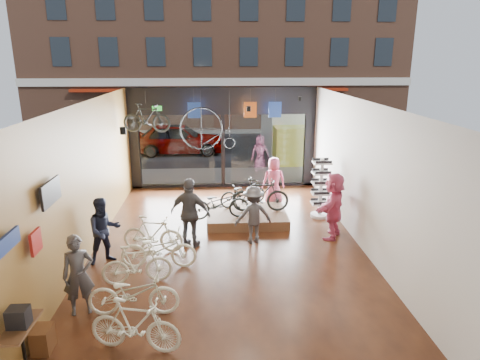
{
  "coord_description": "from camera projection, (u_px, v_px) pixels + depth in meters",
  "views": [
    {
      "loc": [
        -0.3,
        -10.02,
        4.82
      ],
      "look_at": [
        0.38,
        1.4,
        1.55
      ],
      "focal_mm": 32.0,
      "sensor_mm": 36.0,
      "label": 1
    }
  ],
  "objects": [
    {
      "name": "ground_plane",
      "position": [
        229.0,
        254.0,
        10.97
      ],
      "size": [
        7.0,
        12.0,
        0.04
      ],
      "primitive_type": "cube",
      "color": "black",
      "rests_on": "ground"
    },
    {
      "name": "ceiling",
      "position": [
        227.0,
        103.0,
        9.91
      ],
      "size": [
        7.0,
        12.0,
        0.04
      ],
      "primitive_type": "cube",
      "color": "black",
      "rests_on": "ground"
    },
    {
      "name": "wall_left",
      "position": [
        81.0,
        185.0,
        10.24
      ],
      "size": [
        0.04,
        12.0,
        3.8
      ],
      "primitive_type": "cube",
      "color": "#9D6B33",
      "rests_on": "ground"
    },
    {
      "name": "wall_right",
      "position": [
        369.0,
        180.0,
        10.64
      ],
      "size": [
        0.04,
        12.0,
        3.8
      ],
      "primitive_type": "cube",
      "color": "beige",
      "rests_on": "ground"
    },
    {
      "name": "wall_back",
      "position": [
        246.0,
        336.0,
        4.66
      ],
      "size": [
        7.0,
        0.04,
        3.8
      ],
      "primitive_type": "cube",
      "color": "beige",
      "rests_on": "ground"
    },
    {
      "name": "storefront",
      "position": [
        223.0,
        138.0,
        16.2
      ],
      "size": [
        7.0,
        0.26,
        3.8
      ],
      "primitive_type": null,
      "color": "black",
      "rests_on": "ground"
    },
    {
      "name": "exit_sign",
      "position": [
        157.0,
        108.0,
        15.63
      ],
      "size": [
        0.35,
        0.06,
        0.18
      ],
      "primitive_type": "cube",
      "color": "#198C26",
      "rests_on": "storefront"
    },
    {
      "name": "street_road",
      "position": [
        220.0,
        143.0,
        25.36
      ],
      "size": [
        30.0,
        18.0,
        0.02
      ],
      "primitive_type": "cube",
      "color": "black",
      "rests_on": "ground"
    },
    {
      "name": "sidewalk_near",
      "position": [
        223.0,
        176.0,
        17.86
      ],
      "size": [
        30.0,
        2.4,
        0.12
      ],
      "primitive_type": "cube",
      "color": "slate",
      "rests_on": "ground"
    },
    {
      "name": "sidewalk_far",
      "position": [
        219.0,
        130.0,
        29.18
      ],
      "size": [
        30.0,
        2.0,
        0.12
      ],
      "primitive_type": "cube",
      "color": "slate",
      "rests_on": "ground"
    },
    {
      "name": "opposite_building",
      "position": [
        217.0,
        25.0,
        29.67
      ],
      "size": [
        26.0,
        5.0,
        14.0
      ],
      "primitive_type": "cube",
      "color": "brown",
      "rests_on": "ground"
    },
    {
      "name": "street_car",
      "position": [
        178.0,
        138.0,
        22.13
      ],
      "size": [
        4.74,
        1.91,
        1.62
      ],
      "primitive_type": "imported",
      "rotation": [
        0.0,
        0.0,
        1.57
      ],
      "color": "gray",
      "rests_on": "street_road"
    },
    {
      "name": "box_truck",
      "position": [
        290.0,
        131.0,
        21.36
      ],
      "size": [
        2.22,
        6.67,
        2.63
      ],
      "primitive_type": null,
      "color": "silver",
      "rests_on": "street_road"
    },
    {
      "name": "floor_bike_1",
      "position": [
        135.0,
        325.0,
        7.21
      ],
      "size": [
        1.67,
        0.8,
        0.97
      ],
      "primitive_type": "imported",
      "rotation": [
        0.0,
        0.0,
        1.35
      ],
      "color": "silver",
      "rests_on": "ground_plane"
    },
    {
      "name": "floor_bike_2",
      "position": [
        134.0,
        293.0,
        8.23
      ],
      "size": [
        1.76,
        0.64,
        0.92
      ],
      "primitive_type": "imported",
      "rotation": [
        0.0,
        0.0,
        1.56
      ],
      "color": "silver",
      "rests_on": "ground_plane"
    },
    {
      "name": "floor_bike_3",
      "position": [
        137.0,
        264.0,
        9.39
      ],
      "size": [
        1.57,
        0.65,
        0.92
      ],
      "primitive_type": "imported",
      "rotation": [
        0.0,
        0.0,
        1.72
      ],
      "color": "silver",
      "rests_on": "ground_plane"
    },
    {
      "name": "floor_bike_4",
      "position": [
        159.0,
        249.0,
        10.11
      ],
      "size": [
        1.8,
        0.67,
        0.94
      ],
      "primitive_type": "imported",
      "rotation": [
        0.0,
        0.0,
        1.54
      ],
      "color": "silver",
      "rests_on": "ground_plane"
    },
    {
      "name": "floor_bike_5",
      "position": [
        153.0,
        234.0,
        10.97
      ],
      "size": [
        1.65,
        0.74,
        0.96
      ],
      "primitive_type": "imported",
      "rotation": [
        0.0,
        0.0,
        1.38
      ],
      "color": "silver",
      "rests_on": "ground_plane"
    },
    {
      "name": "display_platform",
      "position": [
        247.0,
        217.0,
        13.08
      ],
      "size": [
        2.4,
        1.8,
        0.3
      ],
      "primitive_type": "cube",
      "color": "#452E1D",
      "rests_on": "ground_plane"
    },
    {
      "name": "display_bike_left",
      "position": [
        219.0,
        203.0,
        12.4
      ],
      "size": [
        1.82,
        0.84,
        0.92
      ],
      "primitive_type": "imported",
      "rotation": [
        0.0,
        0.0,
        1.7
      ],
      "color": "black",
      "rests_on": "display_platform"
    },
    {
      "name": "display_bike_mid",
      "position": [
        260.0,
        195.0,
        12.95
      ],
      "size": [
        1.74,
        0.53,
        1.03
      ],
      "primitive_type": "imported",
      "rotation": [
        0.0,
        0.0,
        1.54
      ],
      "color": "black",
      "rests_on": "display_platform"
    },
    {
      "name": "display_bike_right",
      "position": [
        243.0,
        193.0,
        13.51
      ],
      "size": [
        1.66,
        1.13,
        0.83
      ],
      "primitive_type": "imported",
      "rotation": [
        0.0,
        0.0,
        1.98
      ],
      "color": "black",
      "rests_on": "display_platform"
    },
    {
      "name": "customer_0",
      "position": [
        78.0,
        275.0,
        8.21
      ],
      "size": [
        0.68,
        0.55,
        1.62
      ],
      "primitive_type": "imported",
      "rotation": [
        0.0,
        0.0,
        0.31
      ],
      "color": "#3F3F44",
      "rests_on": "ground_plane"
    },
    {
      "name": "customer_1",
      "position": [
        104.0,
        231.0,
        10.28
      ],
      "size": [
        1.0,
        0.94,
        1.64
      ],
      "primitive_type": "imported",
      "rotation": [
        0.0,
        0.0,
        0.52
      ],
      "color": "#161C33",
      "rests_on": "ground_plane"
    },
    {
      "name": "customer_2",
      "position": [
        190.0,
        213.0,
        11.1
      ],
      "size": [
        1.19,
        0.82,
        1.87
      ],
      "primitive_type": "imported",
      "rotation": [
        0.0,
        0.0,
        2.78
      ],
      "color": "#3F3F44",
      "rests_on": "ground_plane"
    },
    {
      "name": "customer_3",
      "position": [
        253.0,
        215.0,
        11.43
      ],
      "size": [
        1.11,
        0.77,
        1.57
      ],
      "primitive_type": "imported",
      "rotation": [
        0.0,
        0.0,
        3.34
      ],
      "color": "#3F3F44",
      "rests_on": "ground_plane"
    },
    {
      "name": "customer_4",
      "position": [
        274.0,
        181.0,
        14.5
      ],
      "size": [
        0.82,
        0.56,
        1.62
      ],
      "primitive_type": "imported",
      "rotation": [
        0.0,
        0.0,
        3.2
      ],
      "color": "#CC4C72",
      "rests_on": "ground_plane"
    },
    {
      "name": "customer_5",
      "position": [
        334.0,
        205.0,
        11.71
      ],
      "size": [
        1.34,
        1.77,
        1.86
      ],
      "primitive_type": "imported",
      "rotation": [
        0.0,
        0.0,
        4.19
      ],
      "color": "#CC4C72",
      "rests_on": "ground_plane"
    },
    {
      "name": "sunglasses_rack",
      "position": [
        321.0,
        188.0,
        13.23
      ],
      "size": [
        0.64,
        0.57,
        1.88
      ],
      "primitive_type": null,
      "rotation": [
        0.0,
        0.0,
        0.23
      ],
      "color": "white",
      "rests_on": "ground_plane"
    },
    {
      "name": "wall_merch",
      "position": [
        31.0,
        280.0,
        7.05
      ],
      "size": [
        0.4,
        2.4,
        2.6
      ],
      "primitive_type": null,
      "color": "navy",
      "rests_on": "wall_left"
    },
    {
      "name": "penny_farthing",
      "position": [
        210.0,
        130.0,
        14.32
      ],
      "size": [
        1.79,
        0.06,
        1.44
      ],
      "primitive_type": null,
      "color": "black",
      "rests_on": "ceiling"
    },
    {
      "name": "hung_bike",
      "position": [
        146.0,
        118.0,
        14.04
      ],
      "size": [
        1.63,
        0.66,
        0.95
      ],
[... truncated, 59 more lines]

